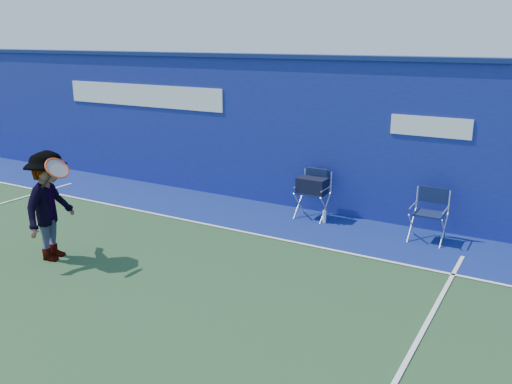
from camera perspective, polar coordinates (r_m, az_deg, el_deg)
The scene contains 8 objects.
ground at distance 8.10m, azimuth -18.73°, elevation -9.83°, with size 80.00×80.00×0.00m, color #254525.
stadium_wall at distance 11.53m, azimuth 0.19°, elevation 6.74°, with size 24.00×0.50×3.08m.
out_of_bounds_strip at distance 10.98m, azimuth -2.66°, elevation -2.07°, with size 24.00×1.80×0.01m, color navy.
court_lines at distance 8.45m, azimuth -15.69°, elevation -8.34°, with size 24.00×12.00×0.01m.
directors_chair_left at distance 10.55m, azimuth 5.96°, elevation -0.65°, with size 0.56×0.52×0.95m.
directors_chair_right at distance 9.80m, azimuth 17.64°, elevation -3.35°, with size 0.55×0.49×0.91m.
water_bottle at distance 10.36m, azimuth 7.21°, elevation -2.61°, with size 0.07×0.07×0.25m, color silver.
tennis_player at distance 9.03m, azimuth -20.87°, elevation -1.38°, with size 1.03×1.27×1.74m.
Camera 1 is at (5.66, -4.67, 3.42)m, focal length 38.00 mm.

